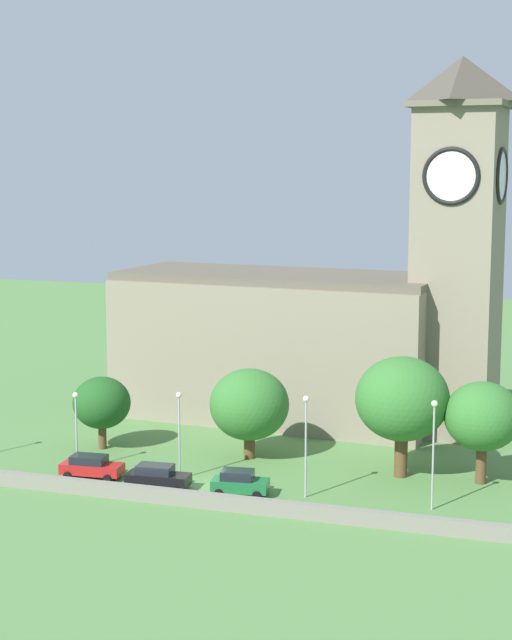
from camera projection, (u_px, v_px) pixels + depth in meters
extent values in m
plane|color=#517F42|center=(268.00, 437.00, 89.48)|extent=(200.00, 200.00, 0.00)
cube|color=gray|center=(279.00, 349.00, 95.89)|extent=(30.07, 14.61, 12.81)
cube|color=#5C5547|center=(279.00, 276.00, 94.88)|extent=(30.00, 13.61, 0.70)
cube|color=gray|center=(457.00, 275.00, 88.57)|extent=(7.31, 7.31, 28.00)
cube|color=#675F4F|center=(462.00, 105.00, 86.44)|extent=(8.48, 8.48, 0.50)
pyramid|color=#484338|center=(463.00, 79.00, 86.12)|extent=(7.68, 7.68, 3.77)
cylinder|color=white|center=(451.00, 176.00, 84.12)|extent=(4.39, 0.42, 4.39)
torus|color=black|center=(451.00, 176.00, 84.12)|extent=(4.80, 0.72, 4.78)
cylinder|color=white|center=(502.00, 176.00, 85.99)|extent=(0.42, 4.39, 4.39)
torus|color=black|center=(502.00, 176.00, 85.99)|extent=(0.72, 4.80, 4.78)
cube|color=gray|center=(183.00, 498.00, 71.49)|extent=(56.00, 0.70, 1.05)
cube|color=red|center=(92.00, 468.00, 77.80)|extent=(4.80, 2.18, 0.77)
cube|color=#1E232B|center=(89.00, 459.00, 77.76)|extent=(2.74, 1.79, 0.61)
cylinder|color=black|center=(116.00, 472.00, 78.35)|extent=(0.64, 0.37, 0.62)
cylinder|color=black|center=(107.00, 478.00, 76.63)|extent=(0.64, 0.37, 0.62)
cylinder|color=black|center=(77.00, 469.00, 79.09)|extent=(0.64, 0.37, 0.62)
cylinder|color=black|center=(68.00, 475.00, 77.37)|extent=(0.64, 0.37, 0.62)
cube|color=black|center=(158.00, 479.00, 75.13)|extent=(4.76, 2.13, 0.81)
cube|color=#1E232B|center=(155.00, 469.00, 75.07)|extent=(2.71, 1.76, 0.64)
cylinder|color=black|center=(183.00, 482.00, 75.66)|extent=(0.67, 0.37, 0.65)
cylinder|color=black|center=(175.00, 490.00, 73.96)|extent=(0.67, 0.37, 0.65)
cylinder|color=black|center=(142.00, 479.00, 76.41)|extent=(0.67, 0.37, 0.65)
cylinder|color=black|center=(134.00, 486.00, 74.71)|extent=(0.67, 0.37, 0.65)
cube|color=#1E6B38|center=(240.00, 485.00, 73.63)|extent=(4.24, 2.34, 0.83)
cube|color=#1E232B|center=(237.00, 475.00, 73.55)|extent=(2.45, 1.88, 0.66)
cylinder|color=black|center=(261.00, 488.00, 74.31)|extent=(0.71, 0.41, 0.67)
cylinder|color=black|center=(257.00, 496.00, 72.58)|extent=(0.71, 0.41, 0.67)
cylinder|color=black|center=(224.00, 486.00, 74.80)|extent=(0.71, 0.41, 0.67)
cylinder|color=black|center=(219.00, 493.00, 73.06)|extent=(0.71, 0.41, 0.67)
cylinder|color=#9EA0A5|center=(76.00, 434.00, 79.43)|extent=(0.14, 0.14, 5.68)
sphere|color=#F4EFCC|center=(75.00, 395.00, 78.97)|extent=(0.44, 0.44, 0.44)
cylinder|color=#9EA0A5|center=(179.00, 439.00, 77.06)|extent=(0.14, 0.14, 6.23)
sphere|color=#F4EFCC|center=(179.00, 395.00, 76.56)|extent=(0.44, 0.44, 0.44)
cylinder|color=#9EA0A5|center=(306.00, 450.00, 72.78)|extent=(0.14, 0.14, 6.92)
sphere|color=#F4EFCC|center=(306.00, 399.00, 72.23)|extent=(0.44, 0.44, 0.44)
cylinder|color=#9EA0A5|center=(433.00, 459.00, 70.12)|extent=(0.14, 0.14, 7.20)
sphere|color=#F4EFCC|center=(435.00, 404.00, 69.55)|extent=(0.44, 0.44, 0.44)
cylinder|color=brown|center=(401.00, 455.00, 77.91)|extent=(0.99, 0.99, 3.38)
ellipsoid|color=#33702D|center=(402.00, 399.00, 77.26)|extent=(7.05, 7.05, 6.35)
cylinder|color=brown|center=(249.00, 446.00, 82.91)|extent=(0.89, 0.89, 2.03)
ellipsoid|color=#33702D|center=(249.00, 404.00, 82.40)|extent=(6.37, 6.37, 5.73)
cylinder|color=brown|center=(102.00, 436.00, 85.65)|extent=(0.67, 0.67, 2.11)
ellipsoid|color=#1E511E|center=(102.00, 403.00, 85.22)|extent=(4.78, 4.78, 4.30)
cylinder|color=brown|center=(481.00, 464.00, 76.29)|extent=(0.79, 0.79, 2.97)
ellipsoid|color=#33702D|center=(483.00, 416.00, 75.75)|extent=(5.66, 5.66, 5.09)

